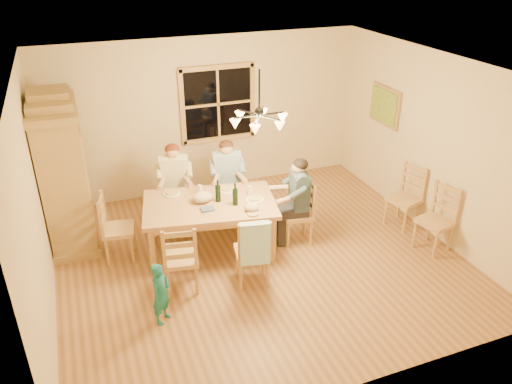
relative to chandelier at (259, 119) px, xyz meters
name	(u,v)px	position (x,y,z in m)	size (l,w,h in m)	color
floor	(259,257)	(0.00, 0.00, -2.08)	(5.50, 5.50, 0.00)	brown
ceiling	(259,69)	(0.00, 0.00, 0.62)	(5.50, 5.00, 0.02)	white
wall_back	(207,116)	(0.00, 2.50, -0.73)	(5.50, 0.02, 2.70)	beige
wall_left	(34,208)	(-2.75, 0.00, -0.73)	(0.02, 5.00, 2.70)	beige
wall_right	(431,144)	(2.75, 0.00, -0.73)	(0.02, 5.00, 2.70)	beige
window	(218,104)	(0.20, 2.47, -0.53)	(1.30, 0.06, 1.30)	black
painting	(385,106)	(2.71, 1.20, -0.48)	(0.06, 0.78, 0.64)	#A78548
chandelier	(259,119)	(0.00, 0.00, 0.00)	(0.77, 0.68, 0.71)	black
armoire	(64,175)	(-2.42, 1.51, -1.02)	(0.66, 1.40, 2.30)	#A78548
dining_table	(210,209)	(-0.56, 0.48, -1.42)	(2.03, 1.46, 0.76)	#A8784A
chair_far_left	(177,205)	(-0.85, 1.43, -1.77)	(0.51, 0.50, 0.99)	tan
chair_far_right	(228,201)	(-0.04, 1.27, -1.77)	(0.51, 0.50, 0.99)	tan
chair_near_left	(181,269)	(-1.18, -0.29, -1.77)	(0.51, 0.50, 0.99)	tan
chair_near_right	(252,261)	(-0.27, -0.46, -1.77)	(0.51, 0.50, 0.99)	tan
chair_end_left	(120,239)	(-1.82, 0.73, -1.77)	(0.50, 0.51, 0.99)	tan
chair_end_right	(297,223)	(0.70, 0.24, -1.77)	(0.50, 0.51, 0.99)	tan
adult_woman	(174,174)	(-0.85, 1.43, -1.24)	(0.45, 0.48, 0.87)	beige
adult_plaid_man	(227,170)	(-0.04, 1.27, -1.24)	(0.45, 0.48, 0.87)	#2D5B7C
adult_slate_man	(298,190)	(0.70, 0.24, -1.24)	(0.48, 0.45, 0.87)	#384B5B
towel	(255,244)	(-0.31, -0.65, -1.38)	(0.38, 0.10, 0.58)	#ABDBE7
wine_bottle_a	(218,191)	(-0.43, 0.48, -1.15)	(0.08, 0.08, 0.33)	black
wine_bottle_b	(235,194)	(-0.24, 0.30, -1.15)	(0.08, 0.08, 0.33)	black
plate_woman	(172,194)	(-1.00, 0.93, -1.31)	(0.26, 0.26, 0.02)	white
plate_plaid	(226,190)	(-0.22, 0.77, -1.31)	(0.26, 0.26, 0.02)	white
plate_slate	(255,200)	(0.06, 0.32, -1.31)	(0.26, 0.26, 0.02)	white
wine_glass_a	(200,190)	(-0.61, 0.80, -1.25)	(0.06, 0.06, 0.14)	silver
wine_glass_b	(250,191)	(0.05, 0.50, -1.25)	(0.06, 0.06, 0.14)	silver
cap	(252,207)	(-0.09, 0.05, -1.26)	(0.20, 0.20, 0.11)	tan
napkin	(207,209)	(-0.65, 0.28, -1.30)	(0.18, 0.14, 0.03)	#43537B
cloth_bundle	(202,197)	(-0.65, 0.54, -1.24)	(0.28, 0.22, 0.15)	tan
child	(161,293)	(-1.54, -0.82, -1.68)	(0.29, 0.19, 0.80)	#1B767D
chair_spare_front	(433,231)	(2.45, -0.68, -1.77)	(0.52, 0.54, 0.99)	tan
chair_spare_back	(403,208)	(2.45, 0.05, -1.77)	(0.53, 0.55, 0.99)	tan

